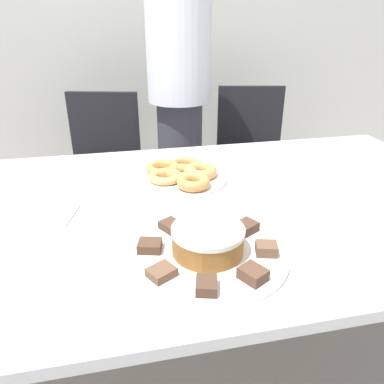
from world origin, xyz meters
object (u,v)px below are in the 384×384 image
Objects in this scene: office_chair_right at (250,168)px; office_chair_left at (103,180)px; person_standing at (179,88)px; napkin at (47,214)px; plate_cake at (208,253)px; plate_donuts at (181,178)px; frosted_cake at (208,240)px.

office_chair_left is at bearing -167.72° from office_chair_right.
person_standing is at bearing -1.14° from office_chair_left.
person_standing is 9.48× the size of napkin.
plate_cake is 1.21× the size of plate_donuts.
person_standing is 1.98× the size of office_chair_right.
person_standing reaches higher than frosted_cake.
plate_cake is (-0.59, -1.27, 0.32)m from office_chair_right.
plate_donuts is at bearing -113.38° from office_chair_right.
napkin is (-0.55, -0.86, -0.20)m from person_standing.
napkin is at bearing -122.72° from person_standing.
office_chair_right reaches higher than frosted_cake.
napkin is at bearing 144.56° from plate_cake.
plate_cake and plate_donuts have the same top height.
office_chair_right is (0.88, 0.00, 0.00)m from office_chair_left.
person_standing is at bearing 80.21° from plate_donuts.
office_chair_left is 1.35m from frosted_cake.
plate_cake reaches higher than napkin.
office_chair_left reaches higher than napkin.
frosted_cake is at bearing -62.73° from office_chair_left.
office_chair_left reaches higher than plate_cake.
frosted_cake is at bearing -102.85° from office_chair_right.
office_chair_left is at bearing 82.80° from napkin.
person_standing is 1.98× the size of office_chair_left.
office_chair_left is at bearing 164.35° from person_standing.
person_standing reaches higher than office_chair_right.
person_standing reaches higher than office_chair_left.
office_chair_right is 1.03m from plate_donuts.
napkin is (-0.12, -0.98, 0.32)m from office_chair_left.
frosted_cake is at bearing -96.92° from person_standing.
plate_cake is at bearing 180.00° from frosted_cake.
plate_donuts is at bearing 87.26° from plate_cake.
plate_cake is (-0.14, -1.15, -0.20)m from person_standing.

